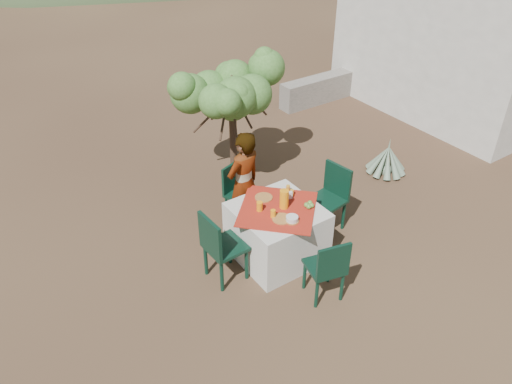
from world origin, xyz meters
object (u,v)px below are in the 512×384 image
Objects in this scene: table at (277,232)px; chair_right at (331,195)px; chair_far at (238,190)px; guesthouse at (466,32)px; chair_left at (219,245)px; person at (244,184)px; agave at (387,160)px; chair_near at (328,267)px; juice_pitcher at (284,199)px; shrub_tree at (233,96)px.

chair_right reaches higher than table.
chair_far is 0.21× the size of guesthouse.
chair_right is at bearing -90.10° from chair_left.
person reaches higher than agave.
agave is at bearing -158.99° from guesthouse.
juice_pitcher is (0.06, 0.94, 0.40)m from chair_near.
juice_pitcher is at bearing -161.84° from guesthouse.
guesthouse is (5.48, -0.02, 0.07)m from shrub_tree.
chair_far is 0.98× the size of chair_near.
juice_pitcher is (-0.51, -1.98, -0.54)m from shrub_tree.
guesthouse reaches higher than table.
shrub_tree is at bearing -128.88° from person.
chair_far is (0.03, 0.99, 0.10)m from table.
chair_right reaches higher than chair_far.
agave is at bearing -135.61° from chair_near.
juice_pitcher is at bearing 88.55° from person.
shrub_tree is 2.55× the size of agave.
table is 0.72× the size of shrub_tree.
guesthouse is at bearing -76.86° from chair_left.
chair_far is at bearing 173.19° from agave.
guesthouse reaches higher than chair_right.
table is 2.30m from shrub_tree.
chair_right is 1.23m from person.
table is 0.97m from chair_near.
person is at bearing -128.70° from chair_right.
chair_right is 1.87m from agave.
guesthouse is at bearing 17.74° from table.
chair_near is 1.02m from juice_pitcher.
chair_left is (-0.87, 0.98, 0.05)m from chair_near.
juice_pitcher is (0.92, -0.05, 0.34)m from chair_left.
shrub_tree is 2.12m from juice_pitcher.
chair_right is at bearing -162.02° from agave.
shrub_tree is at bearing -87.41° from chair_near.
shrub_tree is (0.64, 1.26, 0.66)m from person.
chair_left reaches higher than chair_right.
guesthouse is at bearing 18.16° from juice_pitcher.
table is 0.86m from chair_left.
shrub_tree is at bearing -38.84° from chair_left.
person reaches higher than table.
guesthouse is at bearing 179.57° from person.
person is 0.85× the size of shrub_tree.
guesthouse reaches higher than shrub_tree.
chair_left reaches higher than agave.
agave is (1.75, 0.57, -0.29)m from chair_right.
guesthouse is (6.12, 1.24, 0.73)m from person.
person is 2.16× the size of agave.
chair_left reaches higher than chair_near.
chair_far is at bearing -119.76° from shrub_tree.
chair_left is (-0.88, -0.97, 0.06)m from chair_far.
agave is at bearing -30.97° from shrub_tree.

